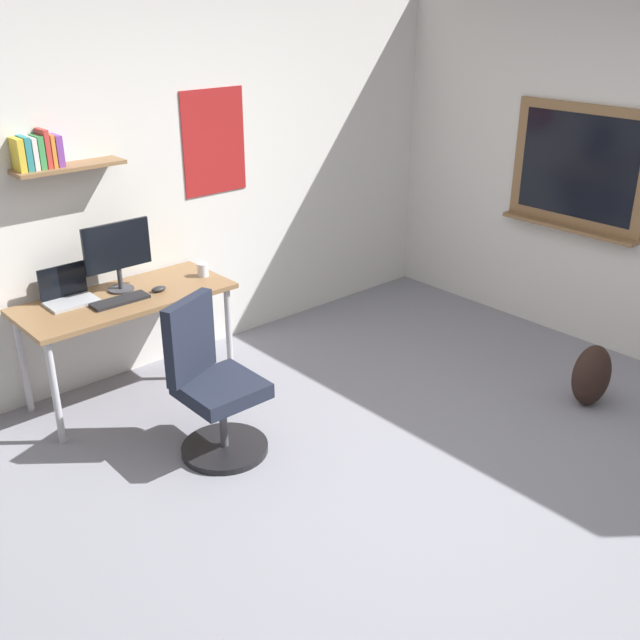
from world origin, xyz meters
name	(u,v)px	position (x,y,z in m)	size (l,w,h in m)	color
ground_plane	(430,491)	(0.00, 0.00, 0.00)	(5.20, 5.20, 0.00)	gray
wall_back	(177,181)	(-0.01, 2.45, 1.30)	(5.00, 0.30, 2.60)	silver
desk	(126,307)	(-0.69, 2.06, 0.65)	(1.38, 0.61, 0.72)	olive
office_chair	(212,389)	(-0.65, 1.14, 0.41)	(0.53, 0.55, 0.95)	black
laptop	(68,294)	(-1.00, 2.21, 0.78)	(0.31, 0.21, 0.23)	#ADAFB5
monitor_primary	(117,252)	(-0.66, 2.16, 1.00)	(0.46, 0.17, 0.46)	#38383D
keyboard	(120,301)	(-0.76, 1.99, 0.73)	(0.37, 0.13, 0.02)	black
computer_mouse	(159,289)	(-0.48, 1.99, 0.74)	(0.10, 0.06, 0.03)	#262628
coffee_mug	(203,270)	(-0.10, 2.04, 0.77)	(0.08, 0.08, 0.09)	silver
backpack	(591,375)	(1.53, -0.06, 0.21)	(0.32, 0.22, 0.42)	black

